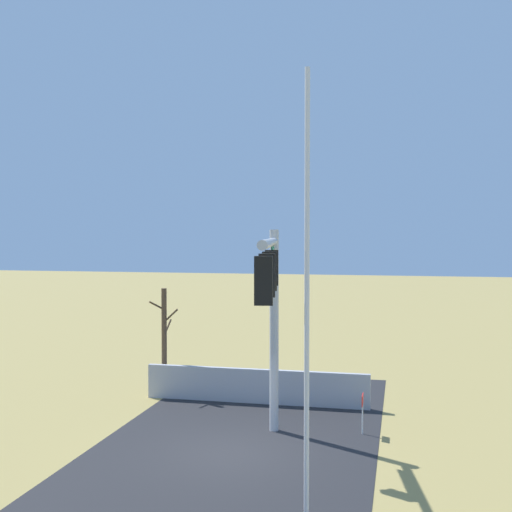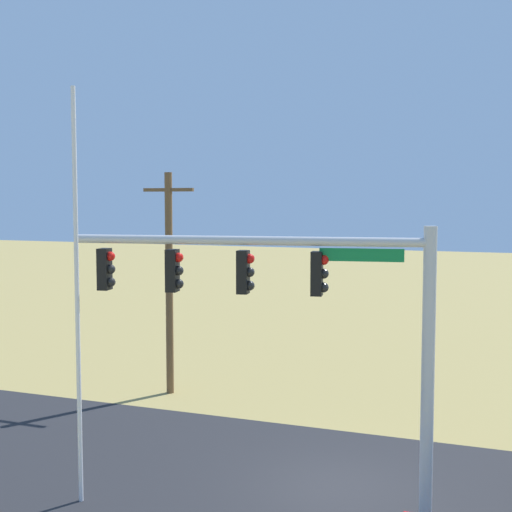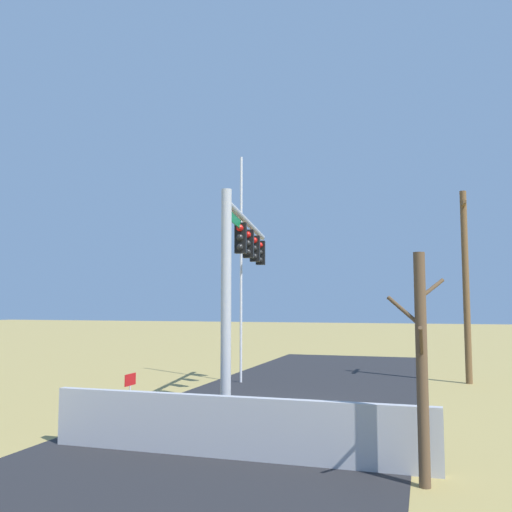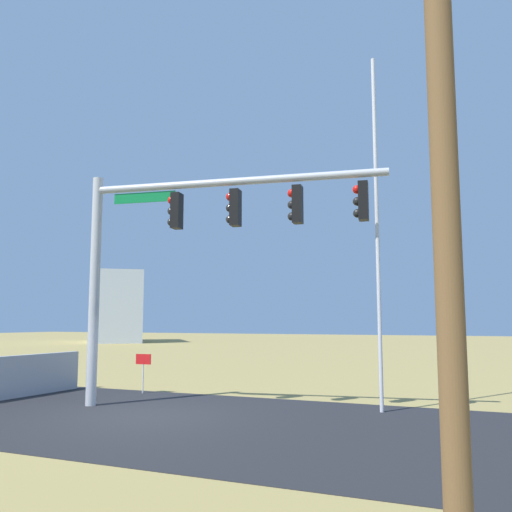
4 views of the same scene
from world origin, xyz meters
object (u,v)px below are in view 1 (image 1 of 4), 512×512
flagpole (307,312)px  open_sign (363,405)px  signal_mast (271,291)px  bare_tree (164,339)px

flagpole → open_sign: bearing=-4.7°
flagpole → signal_mast: bearing=19.2°
open_sign → signal_mast: bearing=142.4°
signal_mast → open_sign: bearing=-37.6°
signal_mast → open_sign: signal_mast is taller
bare_tree → flagpole: bearing=-147.4°
bare_tree → open_sign: bearing=-114.4°
signal_mast → flagpole: bearing=-160.8°
open_sign → flagpole: bearing=175.3°
signal_mast → open_sign: 5.20m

